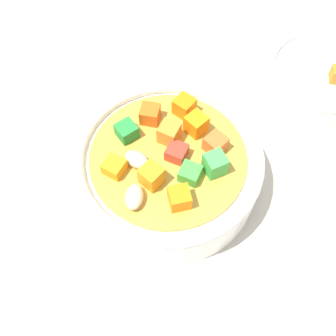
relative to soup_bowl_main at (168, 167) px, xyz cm
name	(u,v)px	position (x,y,z in cm)	size (l,w,h in cm)	color
ground_plane	(168,186)	(0.00, 0.00, -3.98)	(140.00, 140.00, 2.00)	#BAB2A0
soup_bowl_main	(168,167)	(0.00, 0.00, 0.00)	(17.63, 17.63, 6.97)	white
side_bowl_small	(320,77)	(-16.41, -13.00, -0.83)	(12.50, 12.50, 4.96)	white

